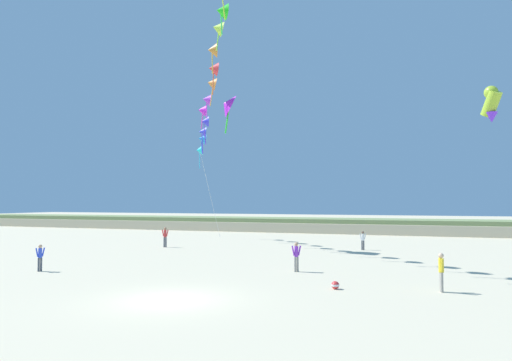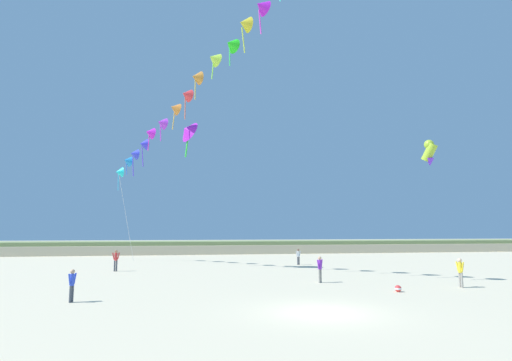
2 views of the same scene
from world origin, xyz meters
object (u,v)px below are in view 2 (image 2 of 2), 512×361
object	(u,v)px
person_mid_center	(320,267)
large_kite_mid_trail	(187,130)
large_kite_low_lead	(429,152)
person_far_right	(116,259)
person_near_right	(298,256)
beach_ball	(398,289)
person_far_left	(72,283)
person_near_left	(460,270)

from	to	relation	value
person_mid_center	large_kite_mid_trail	xyz separation A→B (m)	(-8.64, 10.19, 11.20)
large_kite_low_lead	large_kite_mid_trail	size ratio (longest dim) A/B	0.60
large_kite_low_lead	person_far_right	bearing A→B (deg)	166.32
person_near_right	person_mid_center	world-z (taller)	person_mid_center
large_kite_low_lead	beach_ball	size ratio (longest dim) A/B	5.82
person_far_right	large_kite_low_lead	bearing A→B (deg)	-13.68
large_kite_low_lead	large_kite_mid_trail	xyz separation A→B (m)	(-19.17, 6.64, 2.58)
person_far_right	large_kite_low_lead	size ratio (longest dim) A/B	0.82
beach_ball	person_mid_center	bearing A→B (deg)	123.79
person_near_right	person_far_right	bearing A→B (deg)	-168.26
person_near_right	person_mid_center	size ratio (longest dim) A/B	0.92
person_far_left	large_kite_mid_trail	distance (m)	19.39
person_near_right	person_far_left	xyz separation A→B (m)	(-15.96, -17.70, -0.01)
beach_ball	person_far_left	bearing A→B (deg)	-178.81
person_near_left	large_kite_low_lead	size ratio (longest dim) A/B	0.81
large_kite_mid_trail	large_kite_low_lead	bearing A→B (deg)	-19.11
person_far_left	large_kite_low_lead	size ratio (longest dim) A/B	0.72
person_near_right	beach_ball	world-z (taller)	person_near_right
person_near_right	large_kite_low_lead	distance (m)	15.27
person_near_right	beach_ball	xyz separation A→B (m)	(0.70, -17.36, -0.70)
person_mid_center	person_far_right	distance (m)	17.09
person_near_right	person_far_right	distance (m)	16.74
person_near_right	beach_ball	bearing A→B (deg)	-87.68
person_mid_center	person_far_left	xyz separation A→B (m)	(-13.73, -4.73, -0.08)
large_kite_low_lead	beach_ball	distance (m)	14.46
large_kite_low_lead	large_kite_mid_trail	world-z (taller)	large_kite_mid_trail
beach_ball	person_far_right	bearing A→B (deg)	140.78
person_mid_center	beach_ball	bearing A→B (deg)	-56.21
person_near_left	large_kite_low_lead	xyz separation A→B (m)	(3.11, 7.05, 8.59)
person_near_right	person_far_left	distance (m)	23.84
person_far_right	large_kite_low_lead	world-z (taller)	large_kite_low_lead
person_far_left	person_far_right	xyz separation A→B (m)	(-0.43, 14.30, 0.12)
person_mid_center	large_kite_low_lead	world-z (taller)	large_kite_low_lead
large_kite_low_lead	large_kite_mid_trail	distance (m)	20.46
person_near_right	large_kite_mid_trail	distance (m)	15.90
person_far_right	person_near_right	bearing A→B (deg)	11.74
person_near_left	person_far_left	xyz separation A→B (m)	(-21.16, -1.23, -0.11)
person_near_left	large_kite_mid_trail	xyz separation A→B (m)	(-16.06, 13.69, 11.18)
person_mid_center	large_kite_mid_trail	world-z (taller)	large_kite_mid_trail
person_near_left	large_kite_mid_trail	size ratio (longest dim) A/B	0.48
person_near_right	beach_ball	distance (m)	17.39
person_far_left	person_far_right	bearing A→B (deg)	91.71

